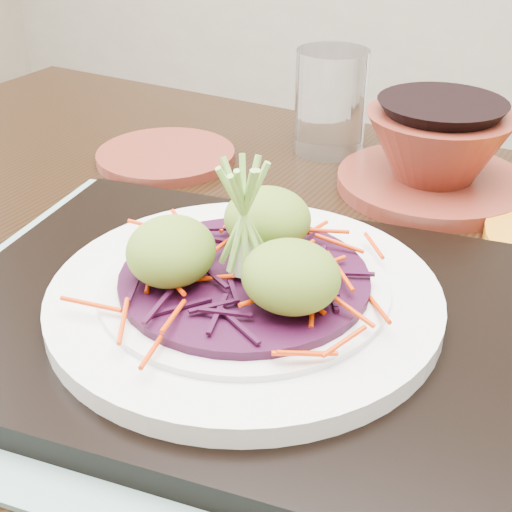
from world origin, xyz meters
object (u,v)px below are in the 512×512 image
at_px(dining_table, 276,415).
at_px(terracotta_bowl_set, 435,156).
at_px(terracotta_side_plate, 166,156).
at_px(water_glass, 331,102).
at_px(serving_tray, 245,317).
at_px(white_plate, 245,295).

bearing_deg(dining_table, terracotta_bowl_set, 83.29).
xyz_separation_m(terracotta_side_plate, water_glass, (0.15, 0.09, 0.05)).
bearing_deg(terracotta_bowl_set, serving_tray, -105.02).
relative_size(serving_tray, white_plate, 1.54).
bearing_deg(white_plate, terracotta_bowl_set, 74.98).
bearing_deg(white_plate, terracotta_side_plate, 128.22).
relative_size(serving_tray, water_glass, 3.72).
distance_m(dining_table, terracotta_side_plate, 0.32).
bearing_deg(dining_table, terracotta_side_plate, 141.37).
bearing_deg(serving_tray, white_plate, 177.60).
relative_size(white_plate, terracotta_bowl_set, 1.28).
distance_m(serving_tray, water_glass, 0.35).
xyz_separation_m(dining_table, serving_tray, (-0.01, -0.03, 0.11)).
height_order(serving_tray, terracotta_bowl_set, terracotta_bowl_set).
bearing_deg(terracotta_side_plate, terracotta_bowl_set, 6.98).
height_order(dining_table, terracotta_side_plate, terracotta_side_plate).
xyz_separation_m(dining_table, terracotta_side_plate, (-0.21, 0.22, 0.10)).
xyz_separation_m(serving_tray, terracotta_bowl_set, (0.08, 0.28, 0.02)).
bearing_deg(white_plate, serving_tray, 0.00).
height_order(terracotta_side_plate, water_glass, water_glass).
distance_m(serving_tray, terracotta_side_plate, 0.32).
height_order(dining_table, serving_tray, serving_tray).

